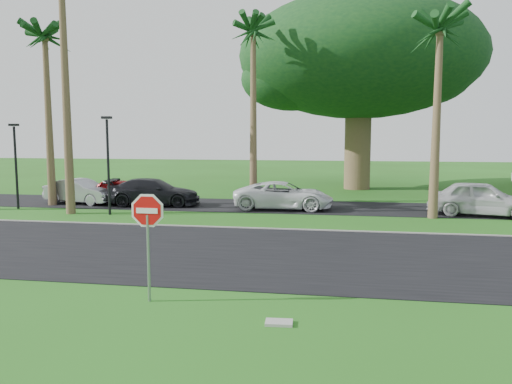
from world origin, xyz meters
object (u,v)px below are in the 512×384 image
at_px(stop_sign_near, 148,225).
at_px(car_pickup, 482,199).
at_px(car_minivan, 284,196).
at_px(car_dark, 154,192).
at_px(car_silver, 81,192).
at_px(car_red, 121,192).

relative_size(stop_sign_near, car_pickup, 0.55).
xyz_separation_m(stop_sign_near, car_minivan, (1.48, 14.55, -1.08)).
bearing_deg(car_pickup, car_dark, 101.30).
bearing_deg(stop_sign_near, car_minivan, 84.20).
relative_size(car_silver, car_pickup, 0.86).
bearing_deg(car_dark, stop_sign_near, -163.59).
bearing_deg(car_red, car_pickup, -80.83).
relative_size(car_dark, car_minivan, 0.98).
bearing_deg(car_minivan, stop_sign_near, 173.12).
bearing_deg(car_silver, car_red, -68.29).
height_order(stop_sign_near, car_minivan, stop_sign_near).
relative_size(car_dark, car_pickup, 1.04).
height_order(car_red, car_pickup, car_pickup).
distance_m(stop_sign_near, car_dark, 15.76).
bearing_deg(car_red, car_dark, -88.63).
bearing_deg(stop_sign_near, car_silver, 123.47).
distance_m(car_silver, car_pickup, 20.58).
height_order(car_dark, car_minivan, car_dark).
xyz_separation_m(car_silver, car_pickup, (20.56, -0.75, 0.14)).
distance_m(stop_sign_near, car_red, 16.94).
xyz_separation_m(car_red, car_dark, (2.02, -0.41, 0.04)).
xyz_separation_m(car_silver, car_dark, (4.20, 0.01, 0.04)).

